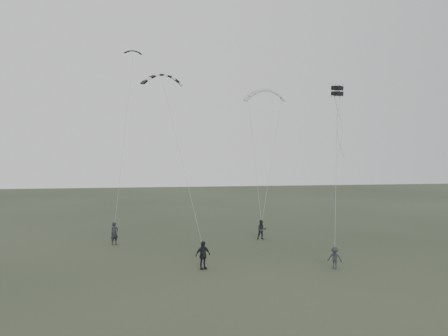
{
  "coord_description": "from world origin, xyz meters",
  "views": [
    {
      "loc": [
        -4.56,
        -30.8,
        7.86
      ],
      "look_at": [
        1.09,
        5.11,
        6.59
      ],
      "focal_mm": 35.0,
      "sensor_mm": 36.0,
      "label": 1
    }
  ],
  "objects": [
    {
      "name": "ground",
      "position": [
        0.0,
        0.0,
        0.0
      ],
      "size": [
        140.0,
        140.0,
        0.0
      ],
      "primitive_type": "plane",
      "color": "#2A3623",
      "rests_on": "ground"
    },
    {
      "name": "kite_dark_small",
      "position": [
        -6.58,
        11.15,
        17.38
      ],
      "size": [
        1.73,
        0.99,
        0.62
      ],
      "primitive_type": null,
      "rotation": [
        0.21,
        0.0,
        0.26
      ],
      "color": "black",
      "rests_on": "flyer_left"
    },
    {
      "name": "flyer_center",
      "position": [
        -1.44,
        -1.77,
        0.95
      ],
      "size": [
        1.21,
        0.89,
        1.9
      ],
      "primitive_type": "imported",
      "rotation": [
        0.0,
        0.0,
        0.43
      ],
      "color": "black",
      "rests_on": "ground"
    },
    {
      "name": "flyer_far",
      "position": [
        7.38,
        -3.09,
        0.75
      ],
      "size": [
        1.11,
        0.98,
        1.49
      ],
      "primitive_type": "imported",
      "rotation": [
        0.0,
        0.0,
        -0.56
      ],
      "color": "#26262B",
      "rests_on": "ground"
    },
    {
      "name": "kite_striped",
      "position": [
        -3.97,
        4.25,
        14.02
      ],
      "size": [
        3.48,
        1.78,
        1.42
      ],
      "primitive_type": null,
      "rotation": [
        0.2,
        0.0,
        0.22
      ],
      "color": "black",
      "rests_on": "flyer_center"
    },
    {
      "name": "flyer_left",
      "position": [
        -8.05,
        7.18,
        0.96
      ],
      "size": [
        0.84,
        0.79,
        1.93
      ],
      "primitive_type": "imported",
      "rotation": [
        0.0,
        0.0,
        0.65
      ],
      "color": "black",
      "rests_on": "ground"
    },
    {
      "name": "flyer_right",
      "position": [
        4.92,
        7.52,
        0.87
      ],
      "size": [
        0.9,
        0.73,
        1.75
      ],
      "primitive_type": "imported",
      "rotation": [
        0.0,
        0.0,
        -0.08
      ],
      "color": "black",
      "rests_on": "ground"
    },
    {
      "name": "kite_pale_large",
      "position": [
        6.68,
        13.38,
        14.36
      ],
      "size": [
        4.39,
        1.63,
        1.98
      ],
      "primitive_type": null,
      "rotation": [
        0.34,
        0.0,
        -0.03
      ],
      "color": "#B1B4B5",
      "rests_on": "flyer_right"
    },
    {
      "name": "kite_box",
      "position": [
        9.76,
        2.23,
        12.78
      ],
      "size": [
        1.04,
        1.05,
        0.8
      ],
      "primitive_type": null,
      "rotation": [
        0.07,
        0.0,
        0.68
      ],
      "color": "black",
      "rests_on": "flyer_far"
    }
  ]
}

